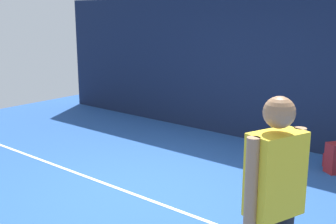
# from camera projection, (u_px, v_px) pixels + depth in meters

# --- Properties ---
(ground_plane) EXTENTS (12.00, 12.00, 0.00)m
(ground_plane) POSITION_uv_depth(u_px,v_px,m) (148.00, 195.00, 5.34)
(ground_plane) COLOR #234C93
(back_fence) EXTENTS (10.00, 0.10, 2.52)m
(back_fence) POSITION_uv_depth(u_px,v_px,m) (264.00, 71.00, 7.31)
(back_fence) COLOR #141E38
(back_fence) RESTS_ON ground
(court_line) EXTENTS (9.00, 0.05, 0.00)m
(court_line) POSITION_uv_depth(u_px,v_px,m) (142.00, 197.00, 5.26)
(court_line) COLOR white
(court_line) RESTS_ON ground
(tennis_player) EXTENTS (0.34, 0.51, 1.70)m
(tennis_player) POSITION_uv_depth(u_px,v_px,m) (274.00, 199.00, 2.97)
(tennis_player) COLOR black
(tennis_player) RESTS_ON ground
(tennis_ball_near_player) EXTENTS (0.07, 0.07, 0.07)m
(tennis_ball_near_player) POSITION_uv_depth(u_px,v_px,m) (247.00, 167.00, 6.22)
(tennis_ball_near_player) COLOR #CCE033
(tennis_ball_near_player) RESTS_ON ground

